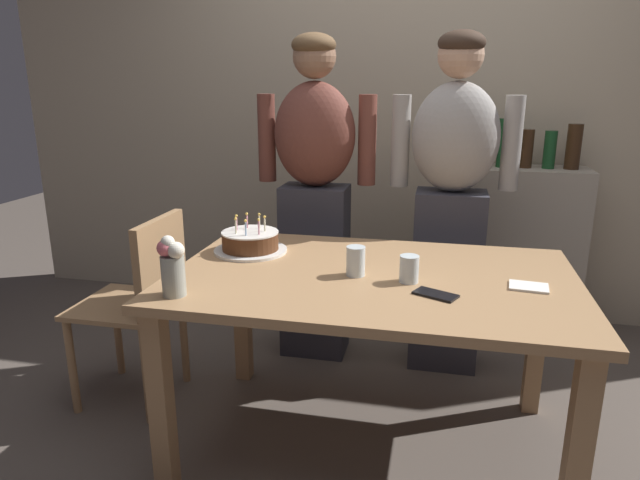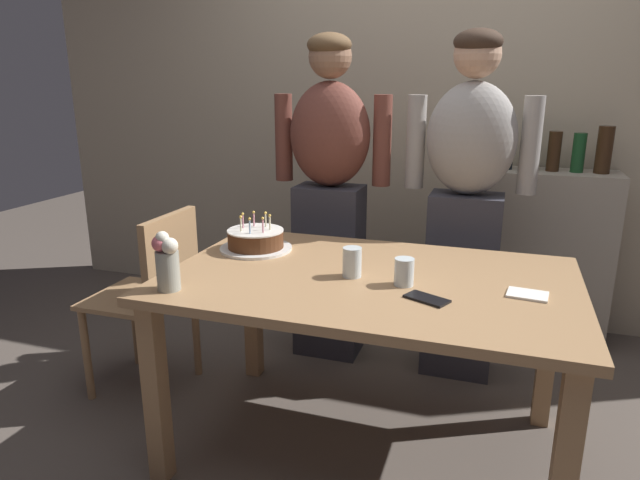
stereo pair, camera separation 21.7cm
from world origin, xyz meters
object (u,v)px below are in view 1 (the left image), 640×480
object	(u,v)px
napkin_stack	(529,287)
person_man_bearded	(315,195)
person_woman_cardigan	(451,201)
flower_vase	(172,266)
dining_chair	(143,295)
birthday_cake	(250,242)
cell_phone	(436,294)
water_glass_near	(409,269)
water_glass_far	(356,261)

from	to	relation	value
napkin_stack	person_man_bearded	bearing A→B (deg)	139.89
person_woman_cardigan	flower_vase	bearing A→B (deg)	51.45
napkin_stack	dining_chair	size ratio (longest dim) A/B	0.15
flower_vase	dining_chair	bearing A→B (deg)	130.06
birthday_cake	napkin_stack	xyz separation A→B (m)	(1.09, -0.20, -0.04)
person_man_bearded	person_woman_cardigan	bearing A→B (deg)	-180.00
cell_phone	person_woman_cardigan	bearing A→B (deg)	112.31
water_glass_near	person_man_bearded	bearing A→B (deg)	122.86
cell_phone	person_woman_cardigan	xyz separation A→B (m)	(0.05, 0.95, 0.13)
dining_chair	napkin_stack	bearing A→B (deg)	84.32
water_glass_near	flower_vase	distance (m)	0.82
water_glass_far	dining_chair	size ratio (longest dim) A/B	0.13
flower_vase	dining_chair	xyz separation A→B (m)	(-0.42, 0.49, -0.33)
cell_phone	water_glass_near	bearing A→B (deg)	155.72
flower_vase	person_man_bearded	xyz separation A→B (m)	(0.22, 1.14, 0.03)
person_man_bearded	flower_vase	bearing A→B (deg)	78.91
person_man_bearded	water_glass_far	bearing A→B (deg)	112.95
water_glass_far	person_man_bearded	bearing A→B (deg)	112.95
cell_phone	dining_chair	world-z (taller)	dining_chair
cell_phone	person_man_bearded	xyz separation A→B (m)	(-0.64, 0.95, 0.13)
cell_phone	dining_chair	distance (m)	1.33
water_glass_near	person_woman_cardigan	world-z (taller)	person_woman_cardigan
person_man_bearded	person_woman_cardigan	distance (m)	0.68
birthday_cake	dining_chair	size ratio (longest dim) A/B	0.35
cell_phone	person_man_bearded	bearing A→B (deg)	149.11
cell_phone	dining_chair	size ratio (longest dim) A/B	0.17
birthday_cake	dining_chair	world-z (taller)	birthday_cake
water_glass_far	cell_phone	size ratio (longest dim) A/B	0.77
water_glass_near	person_woman_cardigan	distance (m)	0.85
water_glass_near	napkin_stack	world-z (taller)	water_glass_near
birthday_cake	flower_vase	bearing A→B (deg)	-98.79
birthday_cake	water_glass_far	distance (m)	0.52
water_glass_far	person_woman_cardigan	xyz separation A→B (m)	(0.34, 0.80, 0.08)
napkin_stack	person_woman_cardigan	size ratio (longest dim) A/B	0.08
person_woman_cardigan	dining_chair	size ratio (longest dim) A/B	1.90
water_glass_near	dining_chair	size ratio (longest dim) A/B	0.11
flower_vase	water_glass_far	bearing A→B (deg)	30.80
dining_chair	flower_vase	bearing A→B (deg)	40.06
cell_phone	dining_chair	bearing A→B (deg)	-168.14
water_glass_near	water_glass_far	distance (m)	0.20
napkin_stack	dining_chair	xyz separation A→B (m)	(-1.59, 0.16, -0.23)
napkin_stack	person_man_bearded	xyz separation A→B (m)	(-0.95, 0.80, 0.13)
water_glass_near	person_woman_cardigan	size ratio (longest dim) A/B	0.06
napkin_stack	person_woman_cardigan	world-z (taller)	person_woman_cardigan
cell_phone	birthday_cake	bearing A→B (deg)	-178.65
flower_vase	cell_phone	bearing A→B (deg)	12.55
water_glass_far	water_glass_near	bearing A→B (deg)	-8.56
water_glass_near	napkin_stack	xyz separation A→B (m)	(0.41, 0.03, -0.05)
water_glass_far	person_man_bearded	size ratio (longest dim) A/B	0.07
birthday_cake	person_woman_cardigan	bearing A→B (deg)	36.20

